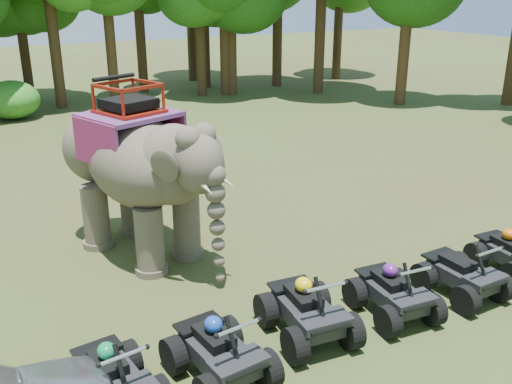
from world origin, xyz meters
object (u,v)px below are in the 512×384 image
atv_1 (219,344)px  atv_2 (307,303)px  atv_5 (512,247)px  atv_3 (394,286)px  elephant (137,170)px  atv_4 (463,268)px  atv_0 (112,370)px

atv_1 → atv_2: 1.92m
atv_1 → atv_5: bearing=-4.4°
atv_2 → atv_3: atv_2 is taller
elephant → atv_5: size_ratio=2.99×
elephant → atv_1: elephant is taller
atv_2 → atv_5: atv_2 is taller
atv_3 → atv_4: size_ratio=1.01×
atv_5 → atv_2: bearing=-177.6°
atv_4 → atv_5: atv_4 is taller
atv_0 → atv_5: bearing=-6.8°
atv_3 → atv_5: atv_3 is taller
atv_2 → atv_4: bearing=0.8°
atv_2 → atv_3: (1.84, -0.22, -0.05)m
atv_0 → atv_1: (1.66, -0.23, 0.04)m
atv_3 → atv_5: 3.47m
elephant → atv_4: (5.04, -5.19, -1.42)m
elephant → atv_5: (6.77, -5.02, -1.45)m
atv_1 → atv_3: 3.74m
atv_1 → atv_4: size_ratio=1.05×
elephant → atv_1: (-0.44, -5.15, -1.39)m
atv_3 → atv_2: bearing=179.0°
atv_0 → atv_3: atv_3 is taller
atv_0 → atv_4: size_ratio=0.99×
atv_5 → elephant: bearing=147.7°
atv_3 → atv_1: bearing=-172.9°
elephant → atv_4: size_ratio=2.88×
atv_0 → atv_3: size_ratio=0.99×
atv_1 → atv_4: bearing=-5.8°
atv_4 → atv_5: bearing=4.7°
atv_1 → atv_2: atv_2 is taller
atv_3 → atv_4: 1.75m
atv_4 → atv_1: bearing=178.9°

